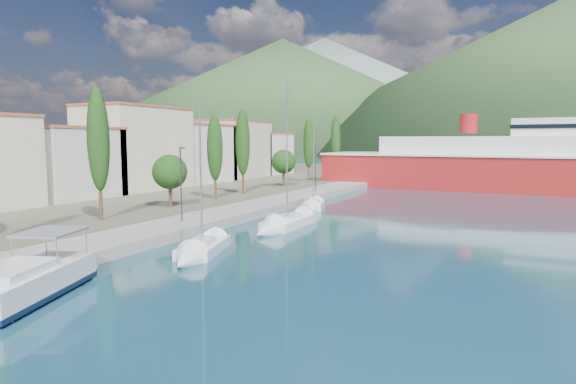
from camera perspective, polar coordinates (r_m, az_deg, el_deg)
The scene contains 11 objects.
ground at distance 139.52m, azimuth 20.10°, elevation 2.72°, with size 1400.00×1400.00×0.00m, color navy.
quay at distance 51.59m, azimuth -2.90°, elevation -1.67°, with size 5.00×88.00×0.80m, color gray.
land_strip at distance 83.81m, azimuth -22.44°, elevation 0.85°, with size 70.00×148.00×0.70m, color #565644.
town_buildings at distance 73.48m, azimuth -14.38°, elevation 4.52°, with size 9.20×69.20×11.30m.
tree_row at distance 59.78m, azimuth -5.75°, elevation 4.80°, with size 3.52×65.41×11.30m.
lamp_posts at distance 42.41m, azimuth -10.02°, elevation 1.56°, with size 0.15×46.43×6.06m.
motor_cruiser at distance 24.63m, azimuth -30.86°, elevation -10.76°, with size 6.20×10.43×3.71m.
sailboat_near at distance 30.97m, azimuth -11.01°, elevation -7.25°, with size 4.46×7.77×10.70m.
sailboat_mid at distance 39.72m, azimuth -1.22°, elevation -4.14°, with size 2.73×9.28×13.25m.
sailboat_far at distance 50.83m, azimuth 2.82°, elevation -1.92°, with size 4.00×7.04×9.86m.
ferry at distance 78.73m, azimuth 26.67°, elevation 2.76°, with size 60.67×13.49×12.02m.
Camera 1 is at (16.39, -18.36, 7.40)m, focal length 30.00 mm.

